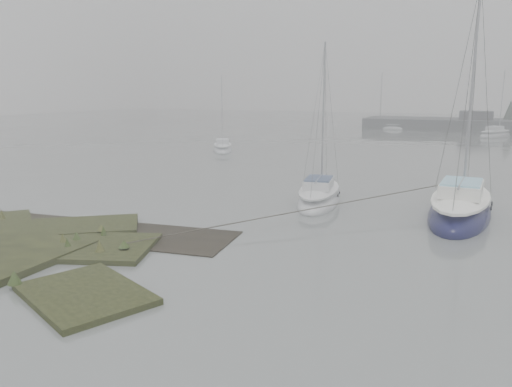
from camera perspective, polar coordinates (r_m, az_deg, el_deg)
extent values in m
plane|color=slate|center=(41.18, 9.90, 4.36)|extent=(160.00, 160.00, 0.00)
cube|color=#424247|center=(70.90, 23.81, 7.73)|extent=(4.00, 3.00, 2.20)
cone|color=#384238|center=(73.02, 27.01, 8.17)|extent=(2.00, 2.00, 3.50)
ellipsoid|color=#0D0E36|center=(22.38, 22.24, -2.23)|extent=(2.85, 7.39, 1.76)
ellipsoid|color=white|center=(22.23, 22.38, -0.47)|extent=(2.32, 6.43, 0.50)
cube|color=white|center=(21.85, 22.40, 0.49)|extent=(1.71, 2.58, 0.52)
cube|color=#92CCE3|center=(21.80, 22.46, 1.24)|extent=(1.60, 2.37, 0.08)
cylinder|color=#939399|center=(22.73, 23.48, 11.16)|extent=(0.11, 0.11, 8.29)
cylinder|color=#939399|center=(21.59, 22.42, 1.15)|extent=(0.28, 2.90, 0.09)
ellipsoid|color=silver|center=(23.56, 7.21, -0.83)|extent=(2.61, 5.81, 1.36)
ellipsoid|color=silver|center=(23.45, 7.24, 0.47)|extent=(2.14, 5.05, 0.38)
cube|color=silver|center=(23.15, 7.18, 1.17)|extent=(1.46, 2.07, 0.40)
cube|color=#1A2B4D|center=(23.11, 7.19, 1.72)|extent=(1.36, 1.90, 0.06)
cylinder|color=#939399|center=(23.74, 7.70, 9.08)|extent=(0.09, 0.09, 6.41)
cylinder|color=#939399|center=(22.96, 7.14, 1.65)|extent=(0.38, 2.23, 0.07)
ellipsoid|color=silver|center=(43.26, -3.83, 4.97)|extent=(3.63, 5.06, 1.18)
ellipsoid|color=silver|center=(43.21, -3.84, 5.59)|extent=(3.06, 4.35, 0.33)
cube|color=silver|center=(42.97, -3.85, 5.95)|extent=(1.68, 1.96, 0.35)
cube|color=silver|center=(42.95, -3.85, 6.21)|extent=(1.56, 1.80, 0.06)
cylinder|color=#939399|center=(43.61, -3.90, 9.63)|extent=(0.08, 0.08, 5.56)
cylinder|color=#939399|center=(42.81, -3.85, 6.19)|extent=(0.94, 1.76, 0.06)
ellipsoid|color=#9FA3A7|center=(62.33, 25.66, 5.94)|extent=(4.39, 5.72, 1.35)
ellipsoid|color=silver|center=(62.29, 25.71, 6.43)|extent=(3.71, 4.92, 0.38)
cube|color=silver|center=(62.05, 25.63, 6.73)|extent=(1.99, 2.25, 0.40)
cube|color=silver|center=(62.04, 25.65, 6.94)|extent=(1.84, 2.07, 0.06)
cylinder|color=#939399|center=(62.76, 26.30, 9.58)|extent=(0.09, 0.09, 6.35)
cylinder|color=#939399|center=(61.90, 25.58, 6.94)|extent=(1.19, 1.95, 0.07)
ellipsoid|color=silver|center=(69.68, 14.50, 7.22)|extent=(5.97, 3.03, 1.38)
ellipsoid|color=white|center=(69.64, 14.52, 7.68)|extent=(5.17, 2.51, 0.39)
cube|color=white|center=(69.54, 14.73, 7.94)|extent=(2.17, 1.61, 0.41)
cube|color=#AEB5BA|center=(69.52, 14.74, 8.13)|extent=(1.99, 1.49, 0.07)
cylinder|color=#939399|center=(69.77, 14.10, 10.62)|extent=(0.09, 0.09, 6.51)
cylinder|color=#939399|center=(69.47, 14.86, 8.12)|extent=(2.24, 0.55, 0.07)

